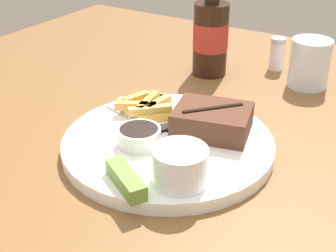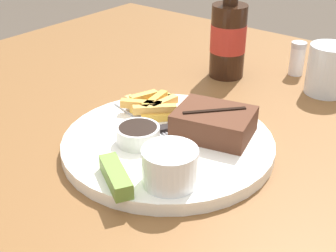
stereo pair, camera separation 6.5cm
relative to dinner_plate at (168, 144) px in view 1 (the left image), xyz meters
name	(u,v)px [view 1 (the left image)]	position (x,y,z in m)	size (l,w,h in m)	color
dining_table	(168,193)	(0.00, 0.00, -0.09)	(1.23, 1.19, 0.76)	brown
dinner_plate	(168,144)	(0.00, 0.00, 0.00)	(0.30, 0.30, 0.02)	white
steak_portion	(212,120)	(0.04, 0.05, 0.03)	(0.12, 0.11, 0.04)	#512D1E
fries_pile	(147,106)	(-0.07, 0.05, 0.02)	(0.12, 0.10, 0.02)	#E7A651
coleslaw_cup	(180,164)	(0.07, -0.08, 0.04)	(0.07, 0.07, 0.05)	white
dipping_sauce_cup	(139,136)	(-0.03, -0.03, 0.02)	(0.06, 0.06, 0.02)	silver
pickle_spear	(126,179)	(0.02, -0.12, 0.02)	(0.08, 0.06, 0.02)	olive
fork_utensil	(133,118)	(-0.08, 0.02, 0.01)	(0.13, 0.05, 0.00)	#B7B7BC
knife_utensil	(182,125)	(0.00, 0.04, 0.01)	(0.10, 0.15, 0.01)	#B7B7BC
beer_bottle	(211,34)	(-0.08, 0.29, 0.07)	(0.07, 0.07, 0.22)	black
drinking_glass	(310,63)	(0.10, 0.33, 0.04)	(0.07, 0.07, 0.09)	silver
salt_shaker	(277,54)	(0.02, 0.38, 0.02)	(0.03, 0.03, 0.07)	white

